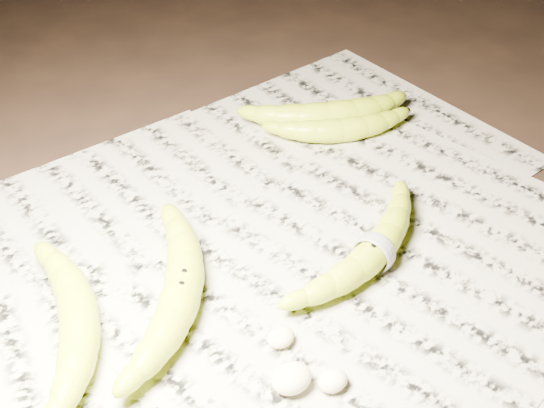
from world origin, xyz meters
TOP-DOWN VIEW (x-y plane):
  - ground at (0.00, 0.00)m, footprint 3.00×3.00m
  - newspaper_patch at (-0.03, 0.03)m, footprint 0.90×0.70m
  - banana_left_b at (-0.22, 0.04)m, footprint 0.14×0.22m
  - banana_center at (-0.11, 0.01)m, footprint 0.20×0.22m
  - banana_taped at (0.08, -0.06)m, footprint 0.23×0.12m
  - banana_upper_a at (0.21, 0.15)m, footprint 0.18×0.12m
  - banana_upper_b at (0.22, 0.18)m, footprint 0.21×0.15m
  - measuring_tape at (0.08, -0.06)m, footprint 0.02×0.05m
  - flesh_chunk_a at (-0.09, -0.14)m, footprint 0.04×0.03m
  - flesh_chunk_b at (-0.06, -0.16)m, footprint 0.03×0.02m
  - flesh_chunk_c at (-0.06, -0.09)m, footprint 0.03×0.02m

SIDE VIEW (x-z plane):
  - ground at x=0.00m, z-range 0.00..0.00m
  - newspaper_patch at x=-0.03m, z-range 0.00..0.01m
  - flesh_chunk_c at x=-0.06m, z-range 0.01..0.02m
  - flesh_chunk_b at x=-0.06m, z-range 0.01..0.03m
  - flesh_chunk_a at x=-0.09m, z-range 0.01..0.03m
  - banana_upper_a at x=0.21m, z-range 0.01..0.04m
  - banana_taped at x=0.08m, z-range 0.01..0.04m
  - measuring_tape at x=0.08m, z-range 0.00..0.05m
  - banana_left_b at x=-0.22m, z-range 0.01..0.05m
  - banana_upper_b at x=0.22m, z-range 0.01..0.05m
  - banana_center at x=-0.11m, z-range 0.01..0.05m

